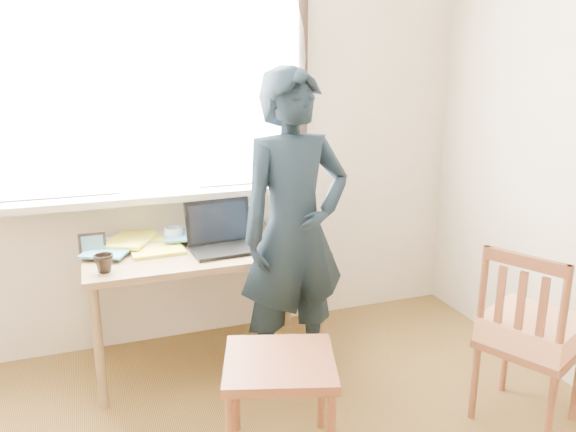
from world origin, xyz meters
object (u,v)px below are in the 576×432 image
object	(u,v)px
desk	(204,261)
mug_white	(174,235)
person	(294,232)
mug_dark	(104,263)
side_chair	(531,332)
laptop	(223,238)
work_chair	(280,375)

from	to	relation	value
desk	mug_white	distance (m)	0.25
person	mug_dark	bearing A→B (deg)	165.14
mug_dark	side_chair	distance (m)	2.05
desk	laptop	xyz separation A→B (m)	(0.10, -0.03, 0.13)
laptop	person	xyz separation A→B (m)	(0.31, -0.30, 0.09)
desk	mug_dark	bearing A→B (deg)	-160.39
person	desk	bearing A→B (deg)	134.91
mug_white	mug_dark	size ratio (longest dim) A/B	1.14
work_chair	side_chair	distance (m)	1.19
work_chair	side_chair	size ratio (longest dim) A/B	0.65
mug_dark	person	bearing A→B (deg)	-8.51
desk	side_chair	distance (m)	1.69
mug_white	side_chair	size ratio (longest dim) A/B	0.12
mug_dark	work_chair	size ratio (longest dim) A/B	0.17
desk	work_chair	bearing A→B (deg)	-82.34
work_chair	person	xyz separation A→B (m)	(0.29, 0.59, 0.43)
desk	mug_white	world-z (taller)	mug_white
mug_white	mug_dark	world-z (taller)	mug_dark
desk	work_chair	size ratio (longest dim) A/B	2.23
laptop	work_chair	world-z (taller)	laptop
laptop	person	size ratio (longest dim) A/B	0.24
side_chair	desk	bearing A→B (deg)	140.59
laptop	mug_white	distance (m)	0.31
laptop	side_chair	distance (m)	1.61
work_chair	mug_dark	bearing A→B (deg)	131.74
desk	mug_dark	distance (m)	0.57
mug_white	laptop	bearing A→B (deg)	-40.40
mug_dark	side_chair	bearing A→B (deg)	-25.74
desk	work_chair	distance (m)	0.95
desk	laptop	world-z (taller)	laptop
mug_dark	person	xyz separation A→B (m)	(0.94, -0.14, 0.10)
laptop	mug_white	bearing A→B (deg)	139.60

